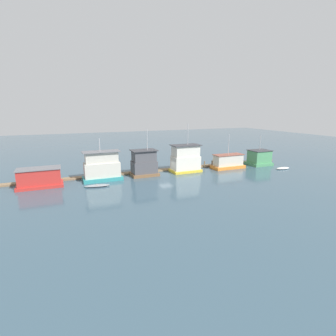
# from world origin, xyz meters

# --- Properties ---
(ground_plane) EXTENTS (200.00, 200.00, 0.00)m
(ground_plane) POSITION_xyz_m (0.00, 0.00, 0.00)
(ground_plane) COLOR #385160
(dock_walkway) EXTENTS (59.60, 1.52, 0.30)m
(dock_walkway) POSITION_xyz_m (0.00, 2.88, 0.15)
(dock_walkway) COLOR #846B4C
(dock_walkway) RESTS_ON ground_plane
(houseboat_red) EXTENTS (7.18, 3.94, 3.18)m
(houseboat_red) POSITION_xyz_m (-22.84, -0.06, 1.54)
(houseboat_red) COLOR red
(houseboat_red) RESTS_ON ground_plane
(houseboat_teal) EXTENTS (6.98, 3.49, 7.68)m
(houseboat_teal) POSITION_xyz_m (-12.53, 0.11, 2.40)
(houseboat_teal) COLOR teal
(houseboat_teal) RESTS_ON ground_plane
(houseboat_brown) EXTENTS (5.24, 3.84, 9.04)m
(houseboat_brown) POSITION_xyz_m (-4.43, 0.52, 2.33)
(houseboat_brown) COLOR brown
(houseboat_brown) RESTS_ON ground_plane
(houseboat_yellow) EXTENTS (6.11, 3.68, 9.85)m
(houseboat_yellow) POSITION_xyz_m (4.40, 0.14, 2.63)
(houseboat_yellow) COLOR gold
(houseboat_yellow) RESTS_ON ground_plane
(houseboat_orange) EXTENTS (7.24, 3.27, 7.41)m
(houseboat_orange) POSITION_xyz_m (14.46, -0.56, 1.43)
(houseboat_orange) COLOR orange
(houseboat_orange) RESTS_ON ground_plane
(houseboat_green) EXTENTS (5.06, 4.14, 7.00)m
(houseboat_green) POSITION_xyz_m (23.16, -0.47, 1.66)
(houseboat_green) COLOR #4C9360
(houseboat_green) RESTS_ON ground_plane
(dinghy_grey) EXTENTS (4.25, 1.63, 0.42)m
(dinghy_grey) POSITION_xyz_m (-14.09, -3.91, 0.21)
(dinghy_grey) COLOR gray
(dinghy_grey) RESTS_ON ground_plane
(dinghy_white) EXTENTS (3.29, 1.45, 0.40)m
(dinghy_white) POSITION_xyz_m (24.90, -5.96, 0.20)
(dinghy_white) COLOR white
(dinghy_white) RESTS_ON ground_plane
(mooring_post_far_right) EXTENTS (0.29, 0.29, 2.12)m
(mooring_post_far_right) POSITION_xyz_m (6.01, 1.87, 1.06)
(mooring_post_far_right) COLOR #846B4C
(mooring_post_far_right) RESTS_ON ground_plane
(mooring_post_far_left) EXTENTS (0.28, 0.28, 1.49)m
(mooring_post_far_left) POSITION_xyz_m (9.96, 1.87, 0.75)
(mooring_post_far_left) COLOR #846B4C
(mooring_post_far_left) RESTS_ON ground_plane
(mooring_post_centre) EXTENTS (0.32, 0.32, 1.44)m
(mooring_post_centre) POSITION_xyz_m (11.93, 1.87, 0.72)
(mooring_post_centre) COLOR brown
(mooring_post_centre) RESTS_ON ground_plane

